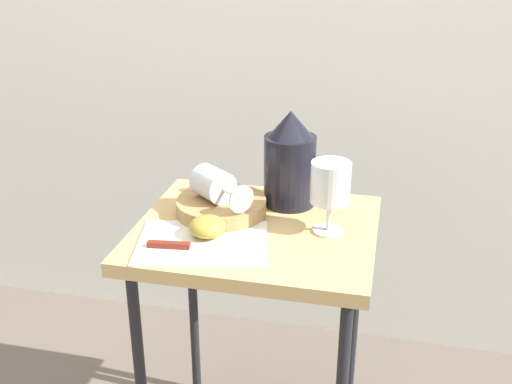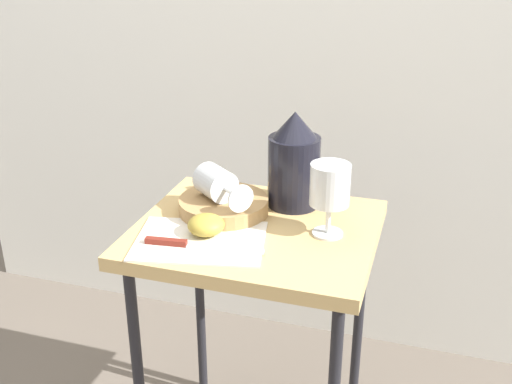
# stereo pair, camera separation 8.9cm
# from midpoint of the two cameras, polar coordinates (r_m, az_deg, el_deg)

# --- Properties ---
(curtain_drape) EXTENTS (2.40, 0.03, 1.93)m
(curtain_drape) POSITION_cam_midpoint_polar(r_m,az_deg,el_deg) (1.78, 2.96, 14.30)
(curtain_drape) COLOR white
(curtain_drape) RESTS_ON ground_plane
(table) EXTENTS (0.50, 0.43, 0.66)m
(table) POSITION_cam_midpoint_polar(r_m,az_deg,el_deg) (1.35, -1.90, -6.10)
(table) COLOR tan
(table) RESTS_ON ground_plane
(linen_napkin) EXTENTS (0.29, 0.24, 0.00)m
(linen_napkin) POSITION_cam_midpoint_polar(r_m,az_deg,el_deg) (1.25, -6.99, -4.69)
(linen_napkin) COLOR silver
(linen_napkin) RESTS_ON table
(basket_tray) EXTENTS (0.20, 0.20, 0.03)m
(basket_tray) POSITION_cam_midpoint_polar(r_m,az_deg,el_deg) (1.36, -5.08, -1.40)
(basket_tray) COLOR #AD8451
(basket_tray) RESTS_ON table
(pitcher) EXTENTS (0.17, 0.12, 0.22)m
(pitcher) POSITION_cam_midpoint_polar(r_m,az_deg,el_deg) (1.38, 1.33, 2.25)
(pitcher) COLOR black
(pitcher) RESTS_ON table
(wine_glass_upright) EXTENTS (0.08, 0.08, 0.15)m
(wine_glass_upright) POSITION_cam_midpoint_polar(r_m,az_deg,el_deg) (1.25, 4.85, 0.52)
(wine_glass_upright) COLOR silver
(wine_glass_upright) RESTS_ON table
(wine_glass_tipped_near) EXTENTS (0.15, 0.14, 0.07)m
(wine_glass_tipped_near) POSITION_cam_midpoint_polar(r_m,az_deg,el_deg) (1.34, -5.75, 0.65)
(wine_glass_tipped_near) COLOR silver
(wine_glass_tipped_near) RESTS_ON basket_tray
(apple_half_left) EXTENTS (0.08, 0.08, 0.04)m
(apple_half_left) POSITION_cam_midpoint_polar(r_m,az_deg,el_deg) (1.26, -6.51, -3.22)
(apple_half_left) COLOR #B29938
(apple_half_left) RESTS_ON linen_napkin
(knife) EXTENTS (0.24, 0.04, 0.01)m
(knife) POSITION_cam_midpoint_polar(r_m,az_deg,el_deg) (1.23, -8.23, -5.04)
(knife) COLOR silver
(knife) RESTS_ON linen_napkin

